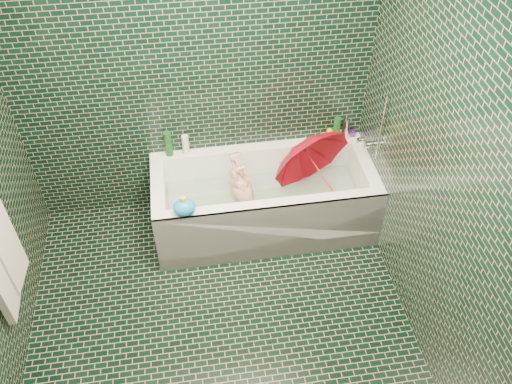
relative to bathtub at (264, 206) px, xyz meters
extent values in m
plane|color=black|center=(-0.45, -1.01, -0.21)|extent=(2.80, 2.80, 0.00)
plane|color=black|center=(-0.45, 0.39, 1.04)|extent=(2.80, 0.00, 2.80)
plane|color=black|center=(0.85, -1.01, 1.04)|extent=(0.00, 2.80, 2.80)
cube|color=white|center=(0.00, 0.02, -0.14)|extent=(1.70, 0.75, 0.15)
cube|color=white|center=(0.00, 0.34, 0.14)|extent=(1.70, 0.10, 0.40)
cube|color=white|center=(0.00, -0.31, 0.14)|extent=(1.70, 0.10, 0.40)
cube|color=white|center=(0.80, 0.02, 0.14)|extent=(0.10, 0.55, 0.40)
cube|color=white|center=(-0.80, 0.02, 0.14)|extent=(0.10, 0.55, 0.40)
cube|color=white|center=(0.00, -0.35, 0.06)|extent=(1.70, 0.02, 0.55)
cube|color=green|center=(0.00, 0.02, -0.06)|extent=(1.35, 0.47, 0.01)
cube|color=silver|center=(0.00, 0.02, 0.09)|extent=(1.48, 0.53, 0.00)
cylinder|color=silver|center=(0.83, 0.02, 0.52)|extent=(0.14, 0.05, 0.05)
cylinder|color=silver|center=(0.75, 0.08, 0.52)|extent=(0.05, 0.04, 0.04)
cylinder|color=silver|center=(0.82, -0.08, 0.74)|extent=(0.01, 0.01, 0.55)
imported|color=tan|center=(-0.14, 0.01, 0.10)|extent=(0.86, 0.36, 0.33)
imported|color=red|center=(0.41, -0.02, 0.35)|extent=(0.95, 0.92, 0.95)
imported|color=white|center=(0.71, 0.32, 0.34)|extent=(0.11, 0.11, 0.28)
imported|color=#481D6F|center=(0.76, 0.34, 0.34)|extent=(0.10, 0.10, 0.18)
imported|color=#144716|center=(0.63, 0.35, 0.34)|extent=(0.15, 0.15, 0.18)
cylinder|color=#144716|center=(0.63, 0.32, 0.45)|extent=(0.06, 0.06, 0.22)
cylinder|color=silver|center=(0.70, 0.32, 0.44)|extent=(0.07, 0.07, 0.20)
cylinder|color=#144716|center=(-0.69, 0.35, 0.45)|extent=(0.07, 0.07, 0.21)
cylinder|color=white|center=(-0.56, 0.34, 0.42)|extent=(0.07, 0.07, 0.17)
ellipsoid|color=yellow|center=(0.55, 0.33, 0.38)|extent=(0.12, 0.10, 0.07)
sphere|color=yellow|center=(0.59, 0.34, 0.42)|extent=(0.05, 0.05, 0.05)
cone|color=orange|center=(0.61, 0.35, 0.42)|extent=(0.03, 0.03, 0.02)
ellipsoid|color=#198BE4|center=(-0.61, -0.31, 0.41)|extent=(0.18, 0.15, 0.12)
cylinder|color=yellow|center=(-0.61, -0.31, 0.48)|extent=(0.04, 0.04, 0.04)
camera|label=1|loc=(-0.53, -2.97, 3.07)|focal=38.00mm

